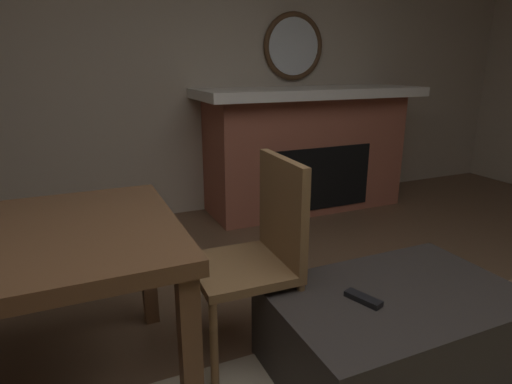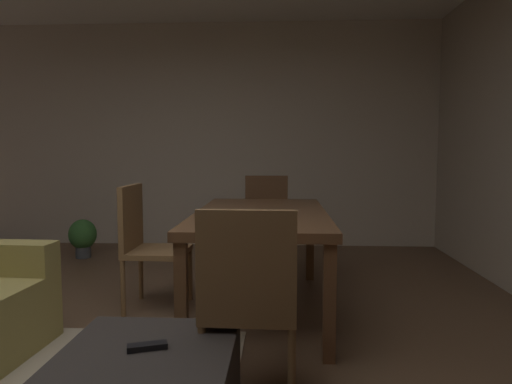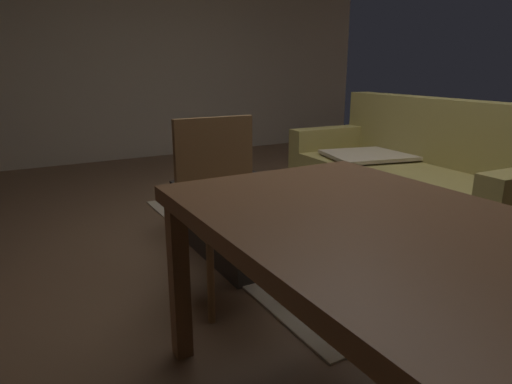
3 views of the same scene
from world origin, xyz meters
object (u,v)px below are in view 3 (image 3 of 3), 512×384
(ottoman_coffee_table, at_px, (247,219))
(small_dog, at_px, (213,191))
(dining_table, at_px, (426,263))
(tv_remote, at_px, (260,197))
(couch, at_px, (414,179))
(dining_chair_west, at_px, (223,197))

(ottoman_coffee_table, height_order, small_dog, ottoman_coffee_table)
(ottoman_coffee_table, height_order, dining_table, dining_table)
(tv_remote, bearing_deg, couch, 71.50)
(couch, height_order, small_dog, couch)
(dining_table, xyz_separation_m, small_dog, (-2.59, 0.52, -0.50))
(couch, relative_size, dining_chair_west, 2.38)
(ottoman_coffee_table, xyz_separation_m, tv_remote, (0.18, -0.00, 0.20))
(couch, relative_size, ottoman_coffee_table, 2.06)
(ottoman_coffee_table, xyz_separation_m, dining_table, (1.76, -0.40, 0.48))
(ottoman_coffee_table, distance_m, tv_remote, 0.27)
(ottoman_coffee_table, bearing_deg, dining_chair_west, -39.90)
(tv_remote, xyz_separation_m, dining_table, (1.58, -0.39, 0.27))
(ottoman_coffee_table, xyz_separation_m, small_dog, (-0.82, 0.12, -0.02))
(small_dog, bearing_deg, couch, 53.37)
(couch, xyz_separation_m, tv_remote, (0.02, -1.44, 0.07))
(dining_table, distance_m, dining_chair_west, 1.30)
(couch, xyz_separation_m, ottoman_coffee_table, (-0.16, -1.44, -0.13))
(tv_remote, distance_m, small_dog, 1.03)
(couch, distance_m, dining_chair_west, 1.87)
(small_dog, bearing_deg, ottoman_coffee_table, -8.32)
(tv_remote, distance_m, dining_table, 1.66)
(couch, relative_size, tv_remote, 13.83)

